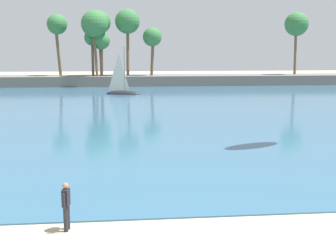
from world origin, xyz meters
TOP-DOWN VIEW (x-y plane):
  - sea at (0.00, 58.99)m, footprint 220.00×103.32m
  - palm_headland at (-2.28, 70.84)m, footprint 84.35×7.50m
  - person_at_waterline at (-2.52, 6.71)m, footprint 0.26×0.54m
  - sailboat_mid_bay at (-0.72, 54.38)m, footprint 5.12×2.60m

SIDE VIEW (x-z plane):
  - sea at x=0.00m, z-range 0.00..0.06m
  - sailboat_mid_bay at x=-0.72m, z-range -2.86..4.27m
  - person_at_waterline at x=-2.52m, z-range 0.06..1.73m
  - palm_headland at x=-2.28m, z-range -2.02..11.44m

